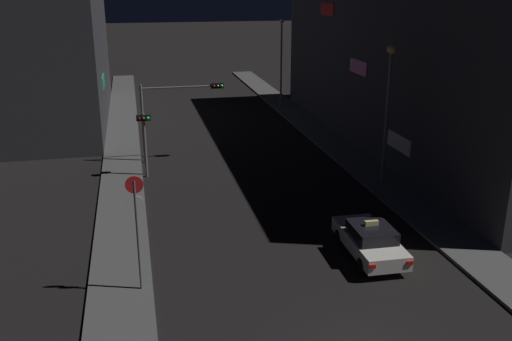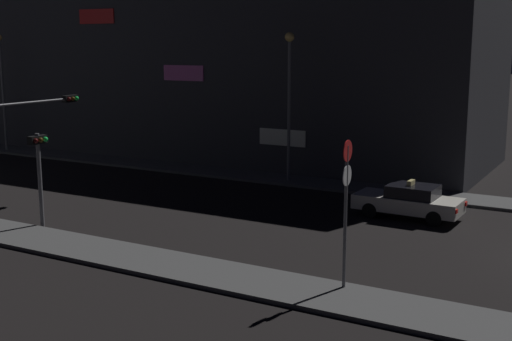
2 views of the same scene
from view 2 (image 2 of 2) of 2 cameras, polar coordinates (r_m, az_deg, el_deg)
name	(u,v)px [view 2 (image 2 of 2)]	position (r m, az deg, el deg)	size (l,w,h in m)	color
sidewalk_right	(107,160)	(42.88, -12.52, 0.85)	(2.36, 58.87, 0.14)	#4C4C4C
building_facade_right	(235,62)	(44.80, -1.80, 9.15)	(11.63, 32.75, 12.03)	#333338
taxi	(409,201)	(28.88, 12.85, -2.52)	(1.90, 4.49, 1.62)	silver
traffic_light_overhead	(28,127)	(30.96, -18.79, 3.53)	(5.17, 0.42, 4.95)	slate
traffic_light_left_kerb	(39,161)	(27.62, -17.92, 0.80)	(0.80, 0.42, 3.78)	slate
sign_pole_left	(346,198)	(19.52, 7.65, -2.36)	(0.63, 0.10, 4.39)	slate
street_lamp_near_block	(289,84)	(34.81, 2.83, 7.37)	(0.49, 0.49, 7.65)	slate
street_lamp_far_block	(2,81)	(48.15, -20.73, 7.09)	(0.40, 0.40, 7.68)	slate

